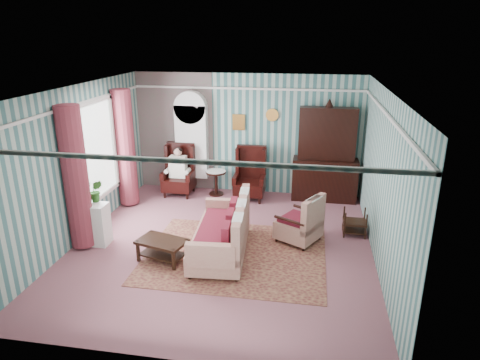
% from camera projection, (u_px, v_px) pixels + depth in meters
% --- Properties ---
extents(floor, '(6.00, 6.00, 0.00)m').
position_uv_depth(floor, '(223.00, 246.00, 8.04)').
color(floor, '#814B52').
rests_on(floor, ground).
extents(room_shell, '(5.53, 6.02, 2.91)m').
position_uv_depth(room_shell, '(189.00, 138.00, 7.64)').
color(room_shell, '#386565').
rests_on(room_shell, ground).
extents(bookcase, '(0.80, 0.28, 2.24)m').
position_uv_depth(bookcase, '(192.00, 147.00, 10.53)').
color(bookcase, silver).
rests_on(bookcase, floor).
extents(dresser_hutch, '(1.50, 0.56, 2.36)m').
position_uv_depth(dresser_hutch, '(326.00, 152.00, 9.88)').
color(dresser_hutch, black).
rests_on(dresser_hutch, floor).
extents(wingback_left, '(0.76, 0.80, 1.25)m').
position_uv_depth(wingback_left, '(178.00, 170.00, 10.37)').
color(wingback_left, black).
rests_on(wingback_left, floor).
extents(wingback_right, '(0.76, 0.80, 1.25)m').
position_uv_depth(wingback_right, '(250.00, 174.00, 10.09)').
color(wingback_right, black).
rests_on(wingback_right, floor).
extents(seated_woman, '(0.44, 0.40, 1.18)m').
position_uv_depth(seated_woman, '(178.00, 172.00, 10.38)').
color(seated_woman, silver).
rests_on(seated_woman, floor).
extents(round_side_table, '(0.50, 0.50, 0.60)m').
position_uv_depth(round_side_table, '(216.00, 183.00, 10.47)').
color(round_side_table, black).
rests_on(round_side_table, floor).
extents(nest_table, '(0.45, 0.38, 0.54)m').
position_uv_depth(nest_table, '(355.00, 222.00, 8.40)').
color(nest_table, black).
rests_on(nest_table, floor).
extents(plant_stand, '(0.55, 0.35, 0.80)m').
position_uv_depth(plant_stand, '(94.00, 224.00, 8.01)').
color(plant_stand, silver).
rests_on(plant_stand, floor).
extents(rug, '(3.20, 2.60, 0.01)m').
position_uv_depth(rug, '(235.00, 254.00, 7.71)').
color(rug, '#4F1F1A').
rests_on(rug, floor).
extents(sofa, '(1.07, 2.09, 1.12)m').
position_uv_depth(sofa, '(220.00, 225.00, 7.58)').
color(sofa, '#B8B18F').
rests_on(sofa, floor).
extents(floral_armchair, '(1.06, 1.06, 0.91)m').
position_uv_depth(floral_armchair, '(299.00, 219.00, 8.08)').
color(floral_armchair, beige).
rests_on(floral_armchair, floor).
extents(coffee_table, '(0.95, 0.72, 0.39)m').
position_uv_depth(coffee_table, '(162.00, 250.00, 7.47)').
color(coffee_table, black).
rests_on(coffee_table, floor).
extents(potted_plant_a, '(0.43, 0.39, 0.41)m').
position_uv_depth(potted_plant_a, '(83.00, 196.00, 7.70)').
color(potted_plant_a, '#275219').
rests_on(potted_plant_a, plant_stand).
extents(potted_plant_b, '(0.28, 0.25, 0.43)m').
position_uv_depth(potted_plant_b, '(96.00, 191.00, 7.93)').
color(potted_plant_b, '#1D571B').
rests_on(potted_plant_b, plant_stand).
extents(potted_plant_c, '(0.26, 0.26, 0.42)m').
position_uv_depth(potted_plant_c, '(86.00, 192.00, 7.88)').
color(potted_plant_c, '#204F18').
rests_on(potted_plant_c, plant_stand).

